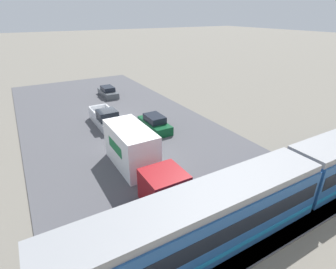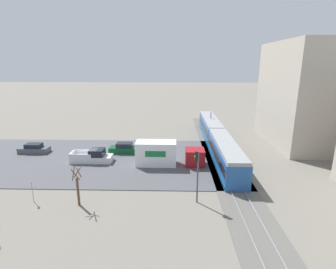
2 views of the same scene
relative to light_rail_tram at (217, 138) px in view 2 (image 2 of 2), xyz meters
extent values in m
plane|color=slate|center=(5.49, -19.17, -1.69)|extent=(320.00, 320.00, 0.00)
cube|color=#4C4C51|center=(5.49, -19.17, -1.65)|extent=(18.93, 42.89, 0.08)
cube|color=#5B5954|center=(5.49, 0.00, -1.65)|extent=(58.67, 4.40, 0.08)
cube|color=gray|center=(5.49, -0.72, -1.54)|extent=(57.49, 0.10, 0.14)
cube|color=gray|center=(5.49, 0.72, -1.54)|extent=(57.49, 0.10, 0.14)
cube|color=#235193|center=(-7.68, 0.00, -0.16)|extent=(15.01, 2.73, 2.90)
cube|color=black|center=(-7.68, 0.00, 0.19)|extent=(14.56, 2.76, 0.97)
cube|color=#1970AD|center=(-7.68, 0.00, -1.05)|extent=(14.86, 2.77, 0.28)
cube|color=gray|center=(-7.68, 0.00, 1.50)|extent=(15.01, 2.51, 0.41)
cube|color=#235193|center=(7.68, 0.00, -0.16)|extent=(15.01, 2.73, 2.90)
cube|color=black|center=(7.68, 0.00, 0.19)|extent=(14.56, 2.76, 0.97)
cube|color=#1970AD|center=(7.68, 0.00, -1.05)|extent=(14.86, 2.77, 0.28)
cube|color=gray|center=(7.68, 0.00, 1.50)|extent=(15.01, 2.51, 0.41)
cylinder|color=#2D2D33|center=(-8.13, 0.00, 2.26)|extent=(0.66, 0.07, 1.15)
cylinder|color=#2D2D33|center=(-7.23, 0.00, 2.26)|extent=(0.66, 0.07, 1.15)
cube|color=#2D2D33|center=(-7.68, 0.00, 2.81)|extent=(1.10, 0.08, 0.06)
cube|color=maroon|center=(7.39, -4.03, -0.52)|extent=(2.53, 2.52, 2.18)
cube|color=white|center=(7.39, -9.23, 0.00)|extent=(2.53, 5.36, 3.21)
cube|color=#196B38|center=(8.66, -9.23, 0.32)|extent=(0.02, 2.68, 0.80)
cube|color=silver|center=(6.59, -18.28, -1.16)|extent=(2.09, 5.67, 0.88)
cube|color=black|center=(6.59, -17.49, -0.25)|extent=(1.93, 1.93, 0.96)
cube|color=silver|center=(7.55, -19.47, -0.47)|extent=(0.13, 2.84, 0.51)
cube|color=silver|center=(5.63, -19.47, -0.47)|extent=(0.13, 2.84, 0.51)
cube|color=silver|center=(6.59, -21.00, -0.47)|extent=(1.93, 0.23, 0.51)
cube|color=red|center=(7.41, -21.09, -0.90)|extent=(0.14, 0.04, 0.18)
cube|color=#4C5156|center=(2.96, -28.32, -1.20)|extent=(1.76, 4.46, 0.81)
cube|color=black|center=(2.96, -28.32, -0.49)|extent=(1.51, 2.32, 0.60)
cube|color=#0C4723|center=(2.62, -14.45, -1.16)|extent=(1.81, 4.52, 0.89)
cube|color=black|center=(2.62, -14.45, -0.39)|extent=(1.56, 2.35, 0.65)
cylinder|color=#47474C|center=(17.19, -4.51, 0.97)|extent=(0.16, 0.16, 5.30)
cube|color=black|center=(17.19, -4.69, 3.14)|extent=(0.28, 0.22, 0.95)
sphere|color=#390606|center=(17.19, -4.81, 3.46)|extent=(0.18, 0.18, 0.18)
sphere|color=yellow|center=(17.19, -4.81, 3.14)|extent=(0.18, 0.18, 0.18)
sphere|color=black|center=(17.19, -4.81, 2.82)|extent=(0.18, 0.18, 0.18)
cylinder|color=brown|center=(18.02, -16.00, -0.26)|extent=(0.24, 0.24, 2.86)
cylinder|color=brown|center=(18.27, -16.00, 1.62)|extent=(0.09, 0.81, 1.11)
cylinder|color=brown|center=(18.02, -15.75, 1.72)|extent=(0.98, 0.09, 1.34)
cylinder|color=brown|center=(17.77, -16.00, 1.62)|extent=(0.09, 0.81, 1.11)
cylinder|color=brown|center=(18.02, -16.25, 1.72)|extent=(0.98, 0.09, 1.34)
cylinder|color=gray|center=(17.49, -20.77, -0.56)|extent=(0.06, 0.06, 2.25)
cube|color=white|center=(17.49, -20.80, 0.34)|extent=(0.32, 0.02, 0.44)
cube|color=red|center=(17.49, -20.82, 0.34)|extent=(0.31, 0.01, 0.10)
cube|color=#B2A899|center=(-3.74, 16.92, 6.72)|extent=(17.40, 14.41, 16.81)
camera|label=1|loc=(13.93, 7.72, 9.49)|focal=28.00mm
camera|label=2|loc=(40.59, -6.77, 11.62)|focal=28.00mm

